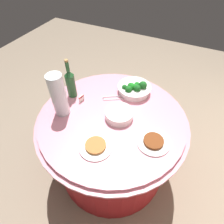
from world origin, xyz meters
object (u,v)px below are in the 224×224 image
serving_tongs (112,98)px  food_plate_peanuts (96,146)px  food_plate_stir_fry (153,142)px  broccoli_bowl (134,88)px  plate_stack (119,114)px  wine_bottle (71,83)px  label_placard_front (81,98)px  decorative_fruit_vase (59,98)px

serving_tongs → food_plate_peanuts: bearing=12.9°
serving_tongs → food_plate_stir_fry: 0.52m
broccoli_bowl → serving_tongs: broccoli_bowl is taller
plate_stack → wine_bottle: wine_bottle is taller
broccoli_bowl → label_placard_front: (0.28, -0.35, -0.01)m
wine_bottle → label_placard_front: size_ratio=6.11×
food_plate_stir_fry → broccoli_bowl: bearing=-145.0°
food_plate_stir_fry → wine_bottle: bearing=-103.0°
serving_tongs → food_plate_peanuts: size_ratio=0.73×
serving_tongs → broccoli_bowl: bearing=137.5°
wine_bottle → serving_tongs: size_ratio=2.08×
plate_stack → food_plate_stir_fry: (0.11, 0.30, -0.02)m
serving_tongs → food_plate_stir_fry: size_ratio=0.73×
food_plate_peanuts → broccoli_bowl: bearing=177.3°
wine_bottle → decorative_fruit_vase: bearing=11.6°
wine_bottle → food_plate_stir_fry: size_ratio=1.53×
broccoli_bowl → serving_tongs: bearing=-42.5°
wine_bottle → food_plate_stir_fry: wine_bottle is taller
food_plate_stir_fry → serving_tongs: bearing=-122.5°
broccoli_bowl → plate_stack: (0.31, -0.00, -0.01)m
plate_stack → food_plate_peanuts: bearing=-5.3°
plate_stack → label_placard_front: bearing=-95.1°
decorative_fruit_vase → label_placard_front: decorative_fruit_vase is taller
wine_bottle → food_plate_peanuts: size_ratio=1.53×
food_plate_peanuts → label_placard_front: 0.46m
plate_stack → food_plate_peanuts: 0.31m
broccoli_bowl → wine_bottle: (0.26, -0.45, 0.09)m
serving_tongs → decorative_fruit_vase: bearing=-42.1°
plate_stack → label_placard_front: 0.35m
broccoli_bowl → food_plate_peanuts: bearing=-2.7°
food_plate_peanuts → plate_stack: bearing=174.7°
serving_tongs → food_plate_peanuts: food_plate_peanuts is taller
broccoli_bowl → serving_tongs: size_ratio=1.73×
plate_stack → label_placard_front: size_ratio=3.82×
food_plate_peanuts → label_placard_front: label_placard_front is taller
food_plate_stir_fry → decorative_fruit_vase: bearing=-88.0°
broccoli_bowl → food_plate_peanuts: (0.62, -0.03, -0.03)m
wine_bottle → food_plate_peanuts: wine_bottle is taller
wine_bottle → label_placard_front: (0.03, 0.11, -0.10)m
label_placard_front → wine_bottle: bearing=-105.0°
label_placard_front → food_plate_stir_fry: bearing=77.4°
food_plate_peanuts → food_plate_stir_fry: bearing=120.6°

